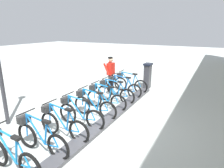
# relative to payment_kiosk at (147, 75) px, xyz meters

# --- Properties ---
(ground_plane) EXTENTS (60.00, 60.00, 0.00)m
(ground_plane) POSITION_rel_payment_kiosk_xyz_m (-0.05, 4.32, -0.67)
(ground_plane) COLOR #B2BAB7
(dock_rail_base) EXTENTS (0.44, 7.80, 0.10)m
(dock_rail_base) POSITION_rel_payment_kiosk_xyz_m (-0.05, 4.32, -0.62)
(dock_rail_base) COLOR #47474C
(dock_rail_base) RESTS_ON ground
(payment_kiosk) EXTENTS (0.36, 0.52, 1.28)m
(payment_kiosk) POSITION_rel_payment_kiosk_xyz_m (0.00, 0.00, 0.00)
(payment_kiosk) COLOR #38383D
(payment_kiosk) RESTS_ON ground
(bike_docked_0) EXTENTS (1.72, 0.54, 1.02)m
(bike_docked_0) POSITION_rel_payment_kiosk_xyz_m (0.57, 1.02, -0.24)
(bike_docked_0) COLOR black
(bike_docked_0) RESTS_ON ground
(bike_docked_1) EXTENTS (1.72, 0.54, 1.02)m
(bike_docked_1) POSITION_rel_payment_kiosk_xyz_m (0.57, 1.80, -0.24)
(bike_docked_1) COLOR black
(bike_docked_1) RESTS_ON ground
(bike_docked_2) EXTENTS (1.72, 0.54, 1.02)m
(bike_docked_2) POSITION_rel_payment_kiosk_xyz_m (0.57, 2.58, -0.24)
(bike_docked_2) COLOR black
(bike_docked_2) RESTS_ON ground
(bike_docked_3) EXTENTS (1.72, 0.54, 1.02)m
(bike_docked_3) POSITION_rel_payment_kiosk_xyz_m (0.57, 3.35, -0.24)
(bike_docked_3) COLOR black
(bike_docked_3) RESTS_ON ground
(bike_docked_4) EXTENTS (1.72, 0.54, 1.02)m
(bike_docked_4) POSITION_rel_payment_kiosk_xyz_m (0.57, 4.13, -0.24)
(bike_docked_4) COLOR black
(bike_docked_4) RESTS_ON ground
(bike_docked_5) EXTENTS (1.72, 0.54, 1.02)m
(bike_docked_5) POSITION_rel_payment_kiosk_xyz_m (0.57, 4.91, -0.24)
(bike_docked_5) COLOR black
(bike_docked_5) RESTS_ON ground
(bike_docked_6) EXTENTS (1.72, 0.54, 1.02)m
(bike_docked_6) POSITION_rel_payment_kiosk_xyz_m (0.57, 5.69, -0.24)
(bike_docked_6) COLOR black
(bike_docked_6) RESTS_ON ground
(bike_docked_7) EXTENTS (1.72, 0.54, 1.02)m
(bike_docked_7) POSITION_rel_payment_kiosk_xyz_m (0.57, 6.47, -0.24)
(bike_docked_7) COLOR black
(bike_docked_7) RESTS_ON ground
(bike_docked_8) EXTENTS (1.72, 0.54, 1.02)m
(bike_docked_8) POSITION_rel_payment_kiosk_xyz_m (0.57, 7.24, -0.24)
(bike_docked_8) COLOR black
(bike_docked_8) RESTS_ON ground
(worker_near_rack) EXTENTS (0.47, 0.64, 1.66)m
(worker_near_rack) POSITION_rel_payment_kiosk_xyz_m (1.43, 1.29, 0.24)
(worker_near_rack) COLOR white
(worker_near_rack) RESTS_ON ground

